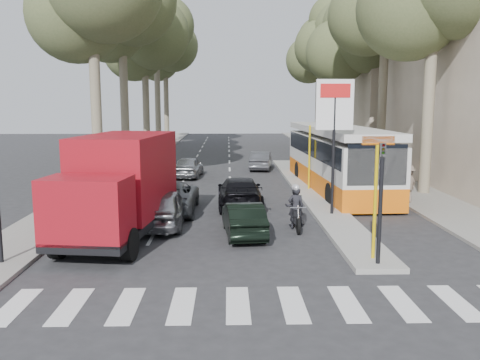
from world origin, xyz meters
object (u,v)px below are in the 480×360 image
object	(u,v)px
silver_hatchback	(163,207)
red_truck	(119,185)
dark_hatchback	(244,219)
motorcycle	(295,208)
city_bus	(336,156)

from	to	relation	value
silver_hatchback	red_truck	bearing A→B (deg)	55.01
dark_hatchback	motorcycle	bearing A→B (deg)	-158.80
dark_hatchback	red_truck	bearing A→B (deg)	-1.62
red_truck	motorcycle	size ratio (longest dim) A/B	3.46
silver_hatchback	dark_hatchback	xyz separation A→B (m)	(3.03, -1.42, -0.13)
red_truck	motorcycle	distance (m)	6.48
silver_hatchback	city_bus	xyz separation A→B (m)	(8.30, 7.92, 1.08)
dark_hatchback	motorcycle	size ratio (longest dim) A/B	1.83
silver_hatchback	dark_hatchback	size ratio (longest dim) A/B	1.17
city_bus	red_truck	bearing A→B (deg)	-137.46
red_truck	dark_hatchback	bearing A→B (deg)	11.03
motorcycle	city_bus	bearing A→B (deg)	68.66
dark_hatchback	red_truck	world-z (taller)	red_truck
silver_hatchback	city_bus	bearing A→B (deg)	-134.39
red_truck	city_bus	world-z (taller)	red_truck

